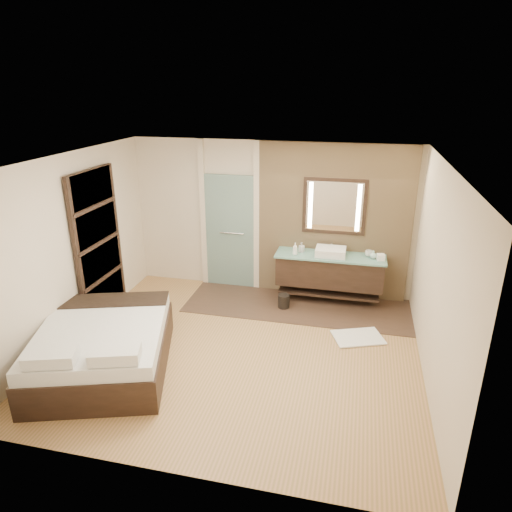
% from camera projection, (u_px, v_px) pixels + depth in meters
% --- Properties ---
extents(floor, '(5.00, 5.00, 0.00)m').
position_uv_depth(floor, '(239.00, 352.00, 6.51)').
color(floor, olive).
rests_on(floor, ground).
extents(tile_strip, '(3.80, 1.30, 0.01)m').
position_uv_depth(tile_strip, '(297.00, 306.00, 7.84)').
color(tile_strip, '#3D2C21').
rests_on(tile_strip, floor).
extents(stone_wall, '(2.60, 0.08, 2.70)m').
position_uv_depth(stone_wall, '(333.00, 223.00, 7.82)').
color(stone_wall, tan).
rests_on(stone_wall, floor).
extents(vanity, '(1.85, 0.55, 0.88)m').
position_uv_depth(vanity, '(330.00, 270.00, 7.82)').
color(vanity, black).
rests_on(vanity, stone_wall).
extents(mirror_unit, '(1.06, 0.04, 0.96)m').
position_uv_depth(mirror_unit, '(334.00, 206.00, 7.66)').
color(mirror_unit, black).
rests_on(mirror_unit, stone_wall).
extents(frosted_door, '(1.10, 0.12, 2.70)m').
position_uv_depth(frosted_door, '(230.00, 227.00, 8.27)').
color(frosted_door, '#A9D6CE').
rests_on(frosted_door, floor).
extents(shoji_partition, '(0.06, 1.20, 2.40)m').
position_uv_depth(shoji_partition, '(99.00, 245.00, 7.14)').
color(shoji_partition, black).
rests_on(shoji_partition, floor).
extents(bed, '(2.16, 2.42, 0.78)m').
position_uv_depth(bed, '(103.00, 347.00, 6.03)').
color(bed, black).
rests_on(bed, floor).
extents(bath_mat, '(0.85, 0.73, 0.02)m').
position_uv_depth(bath_mat, '(358.00, 337.00, 6.85)').
color(bath_mat, white).
rests_on(bath_mat, floor).
extents(waste_bin, '(0.23, 0.23, 0.24)m').
position_uv_depth(waste_bin, '(284.00, 301.00, 7.74)').
color(waste_bin, black).
rests_on(waste_bin, floor).
extents(tissue_box, '(0.14, 0.14, 0.10)m').
position_uv_depth(tissue_box, '(381.00, 257.00, 7.49)').
color(tissue_box, white).
rests_on(tissue_box, vanity).
extents(soap_bottle_a, '(0.09, 0.09, 0.21)m').
position_uv_depth(soap_bottle_a, '(295.00, 249.00, 7.70)').
color(soap_bottle_a, white).
rests_on(soap_bottle_a, vanity).
extents(soap_bottle_b, '(0.10, 0.10, 0.17)m').
position_uv_depth(soap_bottle_b, '(302.00, 247.00, 7.84)').
color(soap_bottle_b, '#B2B2B2').
rests_on(soap_bottle_b, vanity).
extents(soap_bottle_c, '(0.14, 0.14, 0.14)m').
position_uv_depth(soap_bottle_c, '(373.00, 255.00, 7.55)').
color(soap_bottle_c, '#ADD9D4').
rests_on(soap_bottle_c, vanity).
extents(cup, '(0.15, 0.15, 0.10)m').
position_uv_depth(cup, '(369.00, 253.00, 7.66)').
color(cup, silver).
rests_on(cup, vanity).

